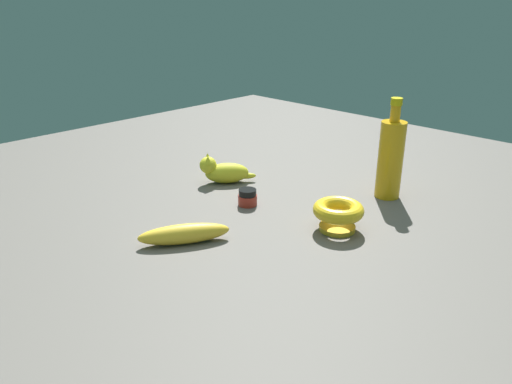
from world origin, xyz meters
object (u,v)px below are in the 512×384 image
Objects in this scene: cat_figurine at (223,171)px; nail_polish_jar at (248,197)px; banana at (185,234)px; bowl at (338,213)px; bottle_tall at (391,158)px.

nail_polish_jar is at bearing 158.81° from cat_figurine.
banana is 1.71× the size of bowl.
cat_figurine reaches higher than bowl.
nail_polish_jar is 0.19× the size of bottle_tall.
cat_figurine is 1.19× the size of bowl.
bowl reaches higher than banana.
cat_figurine reaches higher than nail_polish_jar.
bottle_tall is (-0.36, -0.22, 0.07)m from cat_figurine.
bowl reaches higher than nail_polish_jar.
cat_figurine is 0.52× the size of bottle_tall.
bottle_tall is at bearing -126.80° from nail_polish_jar.
bottle_tall is (-0.16, -0.50, 0.08)m from banana.
cat_figurine is 0.35m from banana.
cat_figurine is 0.43m from bottle_tall.
cat_figurine is 2.80× the size of nail_polish_jar.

